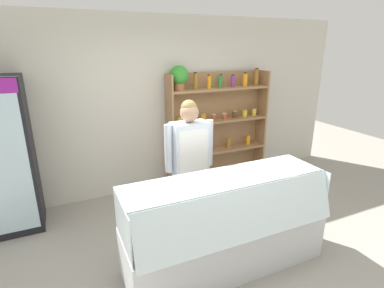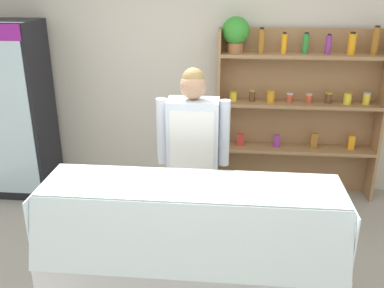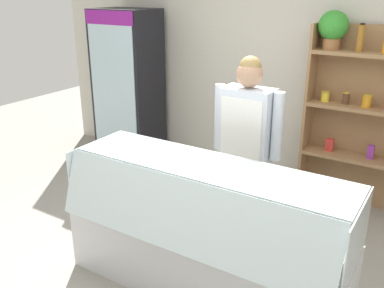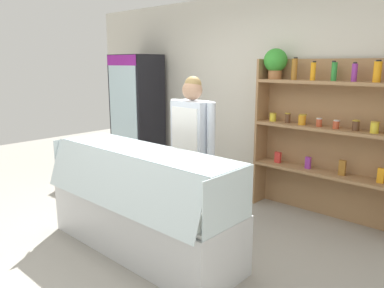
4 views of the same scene
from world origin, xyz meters
name	(u,v)px [view 2 (image 2 of 4)]	position (x,y,z in m)	size (l,w,h in m)	color
back_wall	(206,72)	(0.00, 2.18, 1.35)	(6.80, 0.10, 2.70)	beige
drinks_fridge	(13,111)	(-2.11, 1.75, 0.97)	(0.76, 0.58, 1.94)	black
shelving_unit	(290,99)	(0.93, 1.98, 1.12)	(1.75, 0.29, 1.98)	#9E754C
deli_display_case	(190,271)	(0.03, 0.02, 0.31)	(2.11, 0.73, 1.01)	silver
shop_clerk	(193,147)	(-0.02, 0.80, 0.99)	(0.62, 0.25, 1.67)	#383D51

